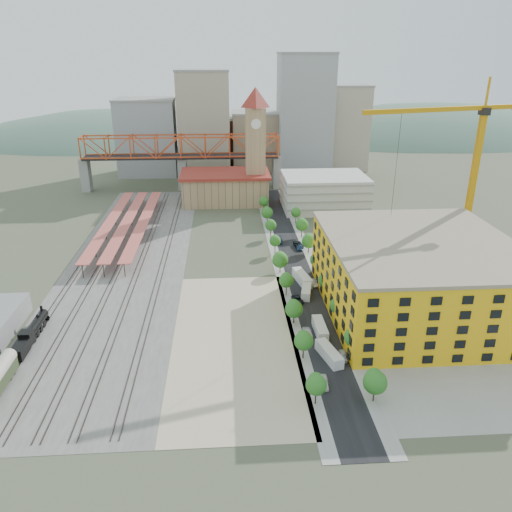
{
  "coord_description": "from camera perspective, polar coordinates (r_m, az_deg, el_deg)",
  "views": [
    {
      "loc": [
        -5.5,
        -129.8,
        60.92
      ],
      "look_at": [
        2.62,
        -5.87,
        10.0
      ],
      "focal_mm": 35.0,
      "sensor_mm": 36.0,
      "label": 1
    }
  ],
  "objects": [
    {
      "name": "construction_building",
      "position": [
        130.25,
        18.0,
        -2.16
      ],
      "size": [
        44.6,
        50.6,
        18.8
      ],
      "color": "yellow",
      "rests_on": "ground"
    },
    {
      "name": "street_asphalt",
      "position": [
        158.55,
        4.33,
        -0.36
      ],
      "size": [
        12.0,
        170.0,
        0.06
      ],
      "primitive_type": "cube",
      "color": "black",
      "rests_on": "ground"
    },
    {
      "name": "construction_pad",
      "position": [
        135.33,
        18.72,
        -5.73
      ],
      "size": [
        50.0,
        90.0,
        0.06
      ],
      "primitive_type": "cube",
      "color": "gray",
      "rests_on": "ground"
    },
    {
      "name": "site_trailer_d",
      "position": [
        142.46,
        5.28,
        -2.52
      ],
      "size": [
        4.56,
        10.38,
        2.75
      ],
      "primitive_type": "cube",
      "rotation": [
        0.0,
        0.0,
        0.2
      ],
      "color": "silver",
      "rests_on": "ground"
    },
    {
      "name": "site_trailer_c",
      "position": [
        135.59,
        5.78,
        -3.95
      ],
      "size": [
        4.24,
        9.23,
        2.44
      ],
      "primitive_type": "cube",
      "rotation": [
        0.0,
        0.0,
        -0.22
      ],
      "color": "silver",
      "rests_on": "ground"
    },
    {
      "name": "car_5",
      "position": [
        141.36,
        6.6,
        -3.06
      ],
      "size": [
        2.07,
        4.63,
        1.48
      ],
      "primitive_type": "imported",
      "rotation": [
        0.0,
        0.0,
        0.12
      ],
      "color": "#AEAEB4",
      "rests_on": "ground"
    },
    {
      "name": "car_3",
      "position": [
        171.78,
        2.67,
        1.77
      ],
      "size": [
        2.55,
        5.51,
        1.56
      ],
      "primitive_type": "imported",
      "rotation": [
        0.0,
        0.0,
        -0.07
      ],
      "color": "navy",
      "rests_on": "ground"
    },
    {
      "name": "platform_canopies",
      "position": [
        187.23,
        -14.53,
        3.86
      ],
      "size": [
        16.0,
        80.0,
        4.12
      ],
      "color": "#CA584D",
      "rests_on": "ground"
    },
    {
      "name": "street_trees",
      "position": [
        149.48,
        4.85,
        -1.84
      ],
      "size": [
        15.4,
        124.4,
        8.0
      ],
      "color": "#21631D",
      "rests_on": "ground"
    },
    {
      "name": "locomotive",
      "position": [
        125.4,
        -24.26,
        -7.98
      ],
      "size": [
        2.59,
        19.96,
        4.99
      ],
      "color": "black",
      "rests_on": "ground"
    },
    {
      "name": "ballast_strip",
      "position": [
        162.28,
        -14.3,
        -0.47
      ],
      "size": [
        36.0,
        165.0,
        0.06
      ],
      "primitive_type": "cube",
      "color": "#605E59",
      "rests_on": "ground"
    },
    {
      "name": "car_4",
      "position": [
        110.2,
        9.92,
        -11.2
      ],
      "size": [
        2.26,
        4.43,
        1.45
      ],
      "primitive_type": "imported",
      "rotation": [
        0.0,
        0.0,
        -0.14
      ],
      "color": "silver",
      "rests_on": "ground"
    },
    {
      "name": "truss_bridge",
      "position": [
        239.33,
        -8.55,
        11.93
      ],
      "size": [
        94.0,
        9.6,
        25.6
      ],
      "color": "gray",
      "rests_on": "ground"
    },
    {
      "name": "dirt_lot",
      "position": [
        115.64,
        -2.48,
        -9.5
      ],
      "size": [
        28.0,
        67.0,
        0.06
      ],
      "primitive_type": "cube",
      "color": "tan",
      "rests_on": "ground"
    },
    {
      "name": "sidewalk_west",
      "position": [
        157.9,
        2.36,
        -0.41
      ],
      "size": [
        3.0,
        170.0,
        0.04
      ],
      "primitive_type": "cube",
      "color": "gray",
      "rests_on": "ground"
    },
    {
      "name": "tower_crane",
      "position": [
        154.83,
        22.98,
        10.49
      ],
      "size": [
        50.02,
        15.21,
        54.81
      ],
      "color": "orange",
      "rests_on": "ground"
    },
    {
      "name": "skyline",
      "position": [
        275.07,
        -1.04,
        14.33
      ],
      "size": [
        133.0,
        46.0,
        60.0
      ],
      "color": "#9EA0A3",
      "rests_on": "ground"
    },
    {
      "name": "car_7",
      "position": [
        166.27,
        4.98,
        0.97
      ],
      "size": [
        2.58,
        5.01,
        1.39
      ],
      "primitive_type": "imported",
      "rotation": [
        0.0,
        0.0,
        -0.14
      ],
      "color": "navy",
      "rests_on": "ground"
    },
    {
      "name": "rail_tracks",
      "position": [
        162.59,
        -14.92,
        -0.45
      ],
      "size": [
        26.56,
        160.0,
        0.18
      ],
      "color": "#382B23",
      "rests_on": "ground"
    },
    {
      "name": "ground",
      "position": [
        143.49,
        -1.2,
        -2.83
      ],
      "size": [
        400.0,
        400.0,
        0.0
      ],
      "primitive_type": "plane",
      "color": "#474C38",
      "rests_on": "ground"
    },
    {
      "name": "site_trailer_b",
      "position": [
        118.27,
        7.32,
        -8.21
      ],
      "size": [
        2.48,
        9.09,
        2.48
      ],
      "primitive_type": "cube",
      "rotation": [
        0.0,
        0.0,
        0.01
      ],
      "color": "silver",
      "rests_on": "ground"
    },
    {
      "name": "parking_garage",
      "position": [
        211.07,
        7.78,
        7.29
      ],
      "size": [
        34.0,
        26.0,
        14.0
      ],
      "primitive_type": "cube",
      "color": "silver",
      "rests_on": "ground"
    },
    {
      "name": "site_trailer_a",
      "position": [
        109.47,
        8.36,
        -11.0
      ],
      "size": [
        4.72,
        9.49,
        2.51
      ],
      "primitive_type": "cube",
      "rotation": [
        0.0,
        0.0,
        0.26
      ],
      "color": "silver",
      "rests_on": "ground"
    },
    {
      "name": "station_hall",
      "position": [
        218.64,
        -3.54,
        7.89
      ],
      "size": [
        38.0,
        24.0,
        13.1
      ],
      "color": "tan",
      "rests_on": "ground"
    },
    {
      "name": "distant_hills",
      "position": [
        417.43,
        3.46,
        2.59
      ],
      "size": [
        647.0,
        264.0,
        227.0
      ],
      "color": "#4C6B59",
      "rests_on": "ground"
    },
    {
      "name": "car_0",
      "position": [
        101.79,
        7.7,
        -14.15
      ],
      "size": [
        2.37,
        4.87,
        1.6
      ],
      "primitive_type": "imported",
      "rotation": [
        0.0,
        0.0,
        -0.1
      ],
      "color": "white",
      "rests_on": "ground"
    },
    {
      "name": "clock_tower",
      "position": [
        212.68,
        -0.07,
        13.58
      ],
      "size": [
        12.0,
        12.0,
        52.0
      ],
      "color": "tan",
      "rests_on": "ground"
    },
    {
      "name": "sidewalk_east",
      "position": [
        159.39,
        6.29,
        -0.31
      ],
      "size": [
        3.0,
        170.0,
        0.04
      ],
      "primitive_type": "cube",
      "color": "gray",
      "rests_on": "ground"
    },
    {
      "name": "car_2",
      "position": [
        131.66,
        4.77,
        -5.02
      ],
      "size": [
        3.03,
        5.18,
        1.35
      ],
      "primitive_type": "imported",
      "rotation": [
        0.0,
        0.0,
        0.17
      ],
      "color": "black",
      "rests_on": "ground"
    },
    {
      "name": "car_6",
      "position": [
        168.15,
        4.88,
        1.26
      ],
      "size": [
        3.24,
        5.99,
        1.59
      ],
      "primitive_type": "imported",
      "rotation": [
        0.0,
        0.0,
        0.11
      ],
      "color": "black",
      "rests_on": "ground"
    },
    {
      "name": "car_1",
      "position": [
        117.52,
        5.91,
        -8.68
      ],
      "size": [
        1.88,
        4.18,
        1.33
      ],
      "primitive_type": "imported",
      "rotation": [
        0.0,
        0.0,
        0.12
      ],
      "color": "gray",
      "rests_on": "ground"
    }
  ]
}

